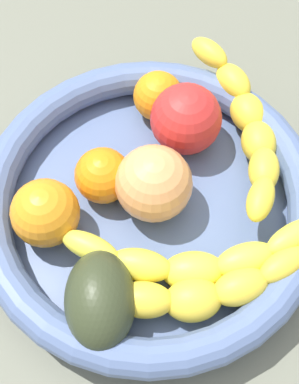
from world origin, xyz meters
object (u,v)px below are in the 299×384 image
at_px(orange_front, 158,96).
at_px(orange_mid_right, 45,213).
at_px(banana_draped_left, 193,260).
at_px(avocado_dark, 100,300).
at_px(orange_mid_left, 103,176).
at_px(tomato_red, 186,119).
at_px(peach_blush, 158,186).
at_px(banana_arching_top, 247,124).
at_px(fruit_bowl, 149,203).
at_px(banana_draped_right, 192,291).

distance_m(orange_front, orange_mid_right, 0.17).
height_order(banana_draped_left, avocado_dark, avocado_dark).
height_order(orange_front, orange_mid_left, orange_mid_left).
xyz_separation_m(tomato_red, peach_blush, (-0.08, -0.02, 0.00)).
bearing_deg(peach_blush, avocado_dark, -171.15).
xyz_separation_m(banana_arching_top, orange_mid_left, (-0.12, 0.08, -0.00)).
bearing_deg(orange_mid_left, peach_blush, -73.61).
height_order(fruit_bowl, orange_mid_left, orange_mid_left).
height_order(banana_draped_left, banana_arching_top, banana_arching_top).
distance_m(fruit_bowl, tomato_red, 0.09).
height_order(banana_arching_top, avocado_dark, avocado_dark).
bearing_deg(orange_mid_right, tomato_red, -18.14).
xyz_separation_m(fruit_bowl, banana_draped_right, (-0.06, -0.08, 0.02)).
xyz_separation_m(fruit_bowl, peach_blush, (0.01, -0.00, 0.03)).
relative_size(banana_draped_left, orange_front, 3.73).
relative_size(peach_blush, avocado_dark, 0.84).
bearing_deg(banana_draped_right, banana_arching_top, 14.40).
height_order(orange_front, orange_mid_right, orange_mid_right).
distance_m(orange_front, tomato_red, 0.05).
height_order(fruit_bowl, orange_mid_right, orange_mid_right).
distance_m(orange_mid_right, peach_blush, 0.10).
distance_m(orange_mid_left, avocado_dark, 0.12).
distance_m(banana_draped_left, orange_mid_left, 0.12).
bearing_deg(banana_arching_top, banana_draped_left, -168.65).
relative_size(banana_arching_top, orange_mid_right, 2.69).
relative_size(orange_front, peach_blush, 0.72).
distance_m(fruit_bowl, banana_arching_top, 0.12).
relative_size(banana_draped_left, tomato_red, 2.72).
distance_m(orange_mid_right, tomato_red, 0.16).
bearing_deg(avocado_dark, tomato_red, 10.90).
bearing_deg(tomato_red, banana_draped_left, -145.21).
distance_m(banana_draped_right, tomato_red, 0.17).
bearing_deg(fruit_bowl, orange_mid_right, 137.23).
height_order(fruit_bowl, peach_blush, peach_blush).
bearing_deg(banana_arching_top, orange_mid_right, 151.32).
distance_m(banana_draped_right, peach_blush, 0.10).
bearing_deg(orange_front, fruit_bowl, -150.49).
distance_m(banana_arching_top, orange_mid_right, 0.21).
distance_m(orange_front, avocado_dark, 0.22).
bearing_deg(orange_front, orange_mid_right, 177.11).
bearing_deg(orange_mid_left, banana_arching_top, -34.03).
bearing_deg(orange_front, banana_arching_top, -79.97).
xyz_separation_m(banana_draped_left, banana_draped_right, (-0.02, -0.01, 0.00)).
xyz_separation_m(banana_draped_left, avocado_dark, (-0.08, 0.04, 0.01)).
relative_size(banana_draped_right, orange_front, 3.29).
relative_size(banana_draped_left, orange_mid_left, 3.58).
bearing_deg(avocado_dark, peach_blush, 8.85).
distance_m(orange_mid_left, tomato_red, 0.10).
height_order(orange_mid_right, avocado_dark, orange_mid_right).
bearing_deg(orange_mid_left, fruit_bowl, -79.81).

